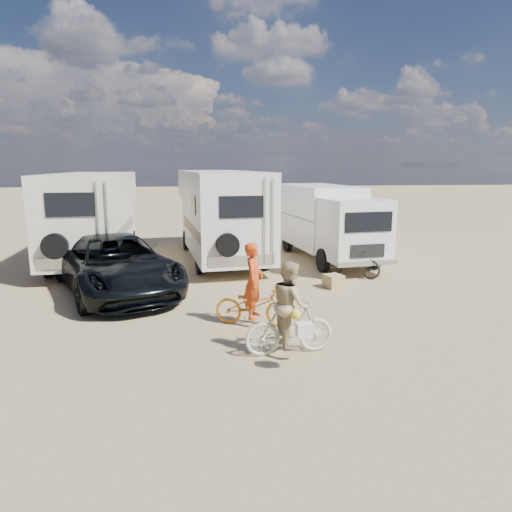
{
  "coord_description": "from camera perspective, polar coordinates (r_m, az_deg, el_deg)",
  "views": [
    {
      "loc": [
        -1.24,
        -10.77,
        3.64
      ],
      "look_at": [
        0.17,
        0.95,
        1.3
      ],
      "focal_mm": 32.3,
      "sensor_mm": 36.0,
      "label": 1
    }
  ],
  "objects": [
    {
      "name": "ground",
      "position": [
        11.44,
        -0.3,
        -7.34
      ],
      "size": [
        140.0,
        140.0,
        0.0
      ],
      "primitive_type": "plane",
      "color": "tan",
      "rests_on": "ground"
    },
    {
      "name": "dark_suv",
      "position": [
        13.87,
        -16.97,
        -1.01
      ],
      "size": [
        4.86,
        6.52,
        1.65
      ],
      "primitive_type": "imported",
      "rotation": [
        0.0,
        0.0,
        0.41
      ],
      "color": "black",
      "rests_on": "ground"
    },
    {
      "name": "rv_left",
      "position": [
        18.29,
        -19.45,
        4.38
      ],
      "size": [
        2.9,
        7.58,
        3.33
      ],
      "primitive_type": null,
      "rotation": [
        0.0,
        0.0,
        0.05
      ],
      "color": "white",
      "rests_on": "ground"
    },
    {
      "name": "bike_parked",
      "position": [
        15.5,
        11.83,
        -0.71
      ],
      "size": [
        1.9,
        1.73,
        1.0
      ],
      "primitive_type": "imported",
      "rotation": [
        0.0,
        0.0,
        0.88
      ],
      "color": "black",
      "rests_on": "ground"
    },
    {
      "name": "crate",
      "position": [
        14.08,
        9.57,
        -3.1
      ],
      "size": [
        0.64,
        0.64,
        0.4
      ],
      "primitive_type": "cube",
      "rotation": [
        0.0,
        0.0,
        0.36
      ],
      "color": "#988854",
      "rests_on": "ground"
    },
    {
      "name": "cooler",
      "position": [
        14.57,
        -11.4,
        -2.69
      ],
      "size": [
        0.59,
        0.52,
        0.39
      ],
      "primitive_type": "cube",
      "rotation": [
        0.0,
        0.0,
        -0.41
      ],
      "color": "#2A6285",
      "rests_on": "ground"
    },
    {
      "name": "rider_man",
      "position": [
        10.53,
        -0.29,
        -4.02
      ],
      "size": [
        0.59,
        0.73,
        1.75
      ],
      "primitive_type": "imported",
      "rotation": [
        0.0,
        0.0,
        1.26
      ],
      "color": "#C33B12",
      "rests_on": "ground"
    },
    {
      "name": "bike_woman",
      "position": [
        9.06,
        4.17,
        -8.87
      ],
      "size": [
        1.82,
        0.7,
        1.07
      ],
      "primitive_type": "imported",
      "rotation": [
        0.0,
        0.0,
        1.69
      ],
      "color": "beige",
      "rests_on": "ground"
    },
    {
      "name": "rv_main",
      "position": [
        17.98,
        -4.42,
        4.99
      ],
      "size": [
        3.45,
        8.06,
        3.41
      ],
      "primitive_type": null,
      "rotation": [
        0.0,
        0.0,
        0.12
      ],
      "color": "silver",
      "rests_on": "ground"
    },
    {
      "name": "rider_woman",
      "position": [
        8.96,
        4.2,
        -7.05
      ],
      "size": [
        0.72,
        0.88,
        1.67
      ],
      "primitive_type": "imported",
      "rotation": [
        0.0,
        0.0,
        1.69
      ],
      "color": "tan",
      "rests_on": "ground"
    },
    {
      "name": "bike_man",
      "position": [
        10.64,
        -0.29,
        -6.11
      ],
      "size": [
        1.9,
        1.15,
        0.94
      ],
      "primitive_type": "imported",
      "rotation": [
        0.0,
        0.0,
        1.26
      ],
      "color": "orange",
      "rests_on": "ground"
    },
    {
      "name": "box_truck",
      "position": [
        18.03,
        8.85,
        4.0
      ],
      "size": [
        2.97,
        6.82,
        2.84
      ],
      "primitive_type": null,
      "rotation": [
        0.0,
        0.0,
        0.13
      ],
      "color": "white",
      "rests_on": "ground"
    }
  ]
}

